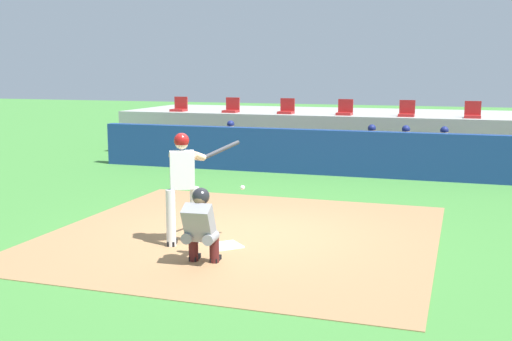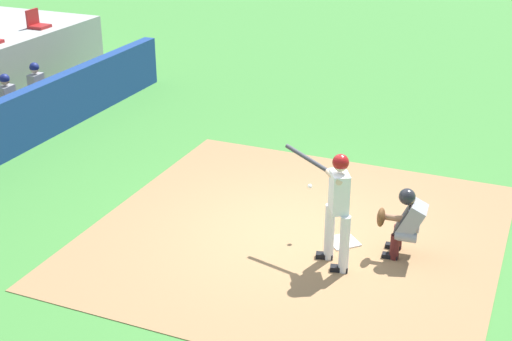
{
  "view_description": "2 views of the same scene",
  "coord_description": "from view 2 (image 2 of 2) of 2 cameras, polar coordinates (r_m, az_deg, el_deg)",
  "views": [
    {
      "loc": [
        3.48,
        -9.79,
        2.79
      ],
      "look_at": [
        0.0,
        0.7,
        1.0
      ],
      "focal_mm": 44.03,
      "sensor_mm": 36.0,
      "label": 1
    },
    {
      "loc": [
        -9.83,
        -3.46,
        5.71
      ],
      "look_at": [
        0.0,
        0.7,
        1.0
      ],
      "focal_mm": 50.97,
      "sensor_mm": 36.0,
      "label": 2
    }
  ],
  "objects": [
    {
      "name": "batter_at_plate",
      "position": [
        10.59,
        6.39,
        -2.53
      ],
      "size": [
        0.84,
        1.28,
        1.8
      ],
      "color": "silver",
      "rests_on": "ground"
    },
    {
      "name": "home_plate",
      "position": [
        11.66,
        6.84,
        -5.56
      ],
      "size": [
        0.62,
        0.62,
        0.02
      ],
      "primitive_type": "cube",
      "rotation": [
        0.0,
        0.0,
        0.79
      ],
      "color": "white",
      "rests_on": "dirt_infield"
    },
    {
      "name": "stadium_seat_6",
      "position": [
        20.48,
        -16.83,
        11.04
      ],
      "size": [
        0.46,
        0.46,
        0.48
      ],
      "color": "#A51E1E",
      "rests_on": "stands_platform"
    },
    {
      "name": "ground_plane",
      "position": [
        11.88,
        3.12,
        -4.95
      ],
      "size": [
        80.0,
        80.0,
        0.0
      ],
      "primitive_type": "plane",
      "color": "#428438"
    },
    {
      "name": "dugout_player_2",
      "position": [
        16.8,
        -18.58,
        5.1
      ],
      "size": [
        0.49,
        0.7,
        1.3
      ],
      "color": "#939399",
      "rests_on": "ground"
    },
    {
      "name": "catcher_crouched",
      "position": [
        11.19,
        11.56,
        -3.84
      ],
      "size": [
        0.51,
        1.92,
        1.13
      ],
      "color": "gray",
      "rests_on": "ground"
    },
    {
      "name": "dirt_infield",
      "position": [
        11.88,
        3.12,
        -4.92
      ],
      "size": [
        6.4,
        6.4,
        0.01
      ],
      "primitive_type": "cube",
      "color": "#9E754C",
      "rests_on": "ground"
    },
    {
      "name": "dugout_player_3",
      "position": [
        17.52,
        -16.49,
        6.11
      ],
      "size": [
        0.49,
        0.7,
        1.3
      ],
      "color": "#939399",
      "rests_on": "ground"
    }
  ]
}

